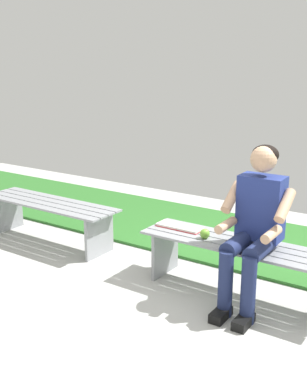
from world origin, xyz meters
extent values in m
cube|color=#B2B2AD|center=(1.09, 1.00, -0.02)|extent=(10.00, 7.00, 0.04)
cube|color=#2D6B28|center=(1.09, -1.15, 0.01)|extent=(9.00, 1.57, 0.03)
cube|color=gray|center=(0.00, -0.17, 0.43)|extent=(1.73, 0.11, 0.02)
cube|color=gray|center=(0.00, -0.06, 0.43)|extent=(1.73, 0.11, 0.02)
cube|color=gray|center=(0.00, 0.06, 0.43)|extent=(1.73, 0.11, 0.02)
cube|color=gray|center=(0.00, 0.17, 0.43)|extent=(1.73, 0.11, 0.02)
cube|color=gray|center=(0.74, -0.01, 0.21)|extent=(0.03, 0.40, 0.42)
cube|color=gray|center=(2.18, -0.17, 0.43)|extent=(1.60, 0.11, 0.02)
cube|color=gray|center=(2.18, -0.06, 0.43)|extent=(1.60, 0.11, 0.02)
cube|color=gray|center=(2.18, 0.06, 0.43)|extent=(1.60, 0.11, 0.02)
cube|color=gray|center=(2.19, 0.17, 0.43)|extent=(1.60, 0.11, 0.02)
cube|color=gray|center=(1.50, 0.01, 0.21)|extent=(0.03, 0.40, 0.42)
cube|color=gray|center=(2.87, -0.01, 0.21)|extent=(0.03, 0.40, 0.42)
cube|color=navy|center=(-0.12, -0.02, 0.76)|extent=(0.34, 0.20, 0.50)
sphere|color=tan|center=(-0.12, -0.01, 1.14)|extent=(0.20, 0.20, 0.20)
ellipsoid|color=black|center=(-0.12, -0.04, 1.17)|extent=(0.20, 0.19, 0.15)
cylinder|color=navy|center=(-0.21, 0.18, 0.51)|extent=(0.13, 0.40, 0.13)
cylinder|color=navy|center=(-0.03, 0.18, 0.51)|extent=(0.13, 0.40, 0.13)
cylinder|color=navy|center=(-0.21, 0.38, 0.26)|extent=(0.11, 0.11, 0.51)
cube|color=black|center=(-0.21, 0.44, 0.04)|extent=(0.10, 0.22, 0.07)
cylinder|color=navy|center=(-0.03, 0.38, 0.26)|extent=(0.11, 0.11, 0.51)
cube|color=black|center=(-0.03, 0.44, 0.04)|extent=(0.10, 0.22, 0.07)
cylinder|color=tan|center=(-0.33, 0.06, 0.83)|extent=(0.08, 0.28, 0.23)
cylinder|color=tan|center=(-0.30, 0.22, 0.65)|extent=(0.07, 0.26, 0.07)
cylinder|color=tan|center=(0.09, 0.06, 0.83)|extent=(0.08, 0.28, 0.23)
cylinder|color=tan|center=(0.06, 0.22, 0.65)|extent=(0.07, 0.26, 0.07)
sphere|color=#72B738|center=(0.32, 0.06, 0.49)|extent=(0.08, 0.08, 0.08)
cube|color=white|center=(0.52, -0.05, 0.46)|extent=(0.20, 0.15, 0.02)
cube|color=white|center=(0.73, -0.05, 0.46)|extent=(0.20, 0.15, 0.02)
cube|color=red|center=(0.62, -0.05, 0.45)|extent=(0.41, 0.16, 0.01)
camera|label=1|loc=(-1.35, 3.32, 1.81)|focal=43.98mm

